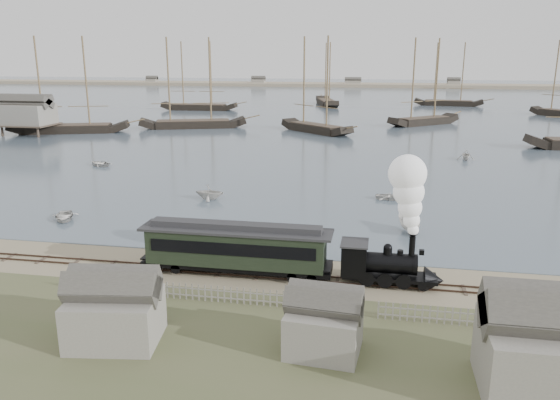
# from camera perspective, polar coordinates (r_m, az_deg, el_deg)

# --- Properties ---
(ground) EXTENTS (600.00, 600.00, 0.00)m
(ground) POSITION_cam_1_polar(r_m,az_deg,el_deg) (42.91, 3.54, -7.22)
(ground) COLOR gray
(ground) RESTS_ON ground
(harbor_water) EXTENTS (600.00, 336.00, 0.06)m
(harbor_water) POSITION_cam_1_polar(r_m,az_deg,el_deg) (210.15, 9.23, 10.38)
(harbor_water) COLOR #42505E
(harbor_water) RESTS_ON ground
(rail_track) EXTENTS (120.00, 1.80, 0.16)m
(rail_track) POSITION_cam_1_polar(r_m,az_deg,el_deg) (41.06, 3.20, -8.21)
(rail_track) COLOR #39281F
(rail_track) RESTS_ON ground
(picket_fence_west) EXTENTS (19.00, 0.10, 1.20)m
(picket_fence_west) POSITION_cam_1_polar(r_m,az_deg,el_deg) (37.93, -7.74, -10.44)
(picket_fence_west) COLOR gray
(picket_fence_west) RESTS_ON ground
(picket_fence_east) EXTENTS (15.00, 0.10, 1.20)m
(picket_fence_east) POSITION_cam_1_polar(r_m,az_deg,el_deg) (36.72, 22.25, -12.40)
(picket_fence_east) COLOR gray
(picket_fence_east) RESTS_ON ground
(shed_left) EXTENTS (5.00, 4.00, 4.10)m
(shed_left) POSITION_cam_1_polar(r_m,az_deg,el_deg) (34.27, -16.67, -13.91)
(shed_left) COLOR gray
(shed_left) RESTS_ON ground
(shed_mid) EXTENTS (4.00, 3.50, 3.60)m
(shed_mid) POSITION_cam_1_polar(r_m,az_deg,el_deg) (32.00, 4.54, -15.48)
(shed_mid) COLOR gray
(shed_mid) RESTS_ON ground
(shed_right) EXTENTS (6.00, 5.00, 5.10)m
(shed_right) POSITION_cam_1_polar(r_m,az_deg,el_deg) (31.36, 25.60, -17.75)
(shed_right) COLOR gray
(shed_right) RESTS_ON ground
(far_spit) EXTENTS (500.00, 20.00, 1.80)m
(far_spit) POSITION_cam_1_polar(r_m,az_deg,el_deg) (289.97, 9.63, 11.58)
(far_spit) COLOR tan
(far_spit) RESTS_ON ground
(locomotive) EXTENTS (7.37, 2.75, 9.19)m
(locomotive) POSITION_cam_1_polar(r_m,az_deg,el_deg) (39.39, 12.68, -3.06)
(locomotive) COLOR black
(locomotive) RESTS_ON ground
(passenger_coach) EXTENTS (14.49, 2.79, 3.52)m
(passenger_coach) POSITION_cam_1_polar(r_m,az_deg,el_deg) (41.28, -4.62, -4.86)
(passenger_coach) COLOR black
(passenger_coach) RESTS_ON ground
(beached_dinghy) EXTENTS (4.01, 4.73, 0.83)m
(beached_dinghy) POSITION_cam_1_polar(r_m,az_deg,el_deg) (44.72, -8.94, -5.87)
(beached_dinghy) COLOR silver
(beached_dinghy) RESTS_ON ground
(rowboat_0) EXTENTS (4.42, 3.94, 0.76)m
(rowboat_0) POSITION_cam_1_polar(r_m,az_deg,el_deg) (59.01, -21.63, -1.59)
(rowboat_0) COLOR silver
(rowboat_0) RESTS_ON harbor_water
(rowboat_1) EXTENTS (2.89, 3.35, 1.76)m
(rowboat_1) POSITION_cam_1_polar(r_m,az_deg,el_deg) (63.01, -7.37, 0.84)
(rowboat_1) COLOR silver
(rowboat_1) RESTS_ON harbor_water
(rowboat_2) EXTENTS (4.05, 2.45, 1.47)m
(rowboat_2) POSITION_cam_1_polar(r_m,az_deg,el_deg) (52.45, 13.26, -2.51)
(rowboat_2) COLOR silver
(rowboat_2) RESTS_ON harbor_water
(rowboat_3) EXTENTS (2.78, 3.64, 0.71)m
(rowboat_3) POSITION_cam_1_polar(r_m,az_deg,el_deg) (63.80, 11.48, 0.35)
(rowboat_3) COLOR silver
(rowboat_3) RESTS_ON harbor_water
(rowboat_6) EXTENTS (3.94, 4.44, 0.76)m
(rowboat_6) POSITION_cam_1_polar(r_m,az_deg,el_deg) (86.11, -18.33, 3.68)
(rowboat_6) COLOR silver
(rowboat_6) RESTS_ON harbor_water
(rowboat_7) EXTENTS (3.30, 2.91, 1.63)m
(rowboat_7) POSITION_cam_1_polar(r_m,az_deg,el_deg) (91.09, 18.86, 4.50)
(rowboat_7) COLOR silver
(rowboat_7) RESTS_ON harbor_water
(schooner_0) EXTENTS (24.99, 12.97, 20.00)m
(schooner_0) POSITION_cam_1_polar(r_m,az_deg,el_deg) (124.44, -21.53, 11.14)
(schooner_0) COLOR black
(schooner_0) RESTS_ON harbor_water
(schooner_1) EXTENTS (24.25, 12.86, 20.00)m
(schooner_1) POSITION_cam_1_polar(r_m,az_deg,el_deg) (125.55, -9.23, 12.00)
(schooner_1) COLOR black
(schooner_1) RESTS_ON harbor_water
(schooner_2) EXTENTS (17.18, 16.01, 20.00)m
(schooner_2) POSITION_cam_1_polar(r_m,az_deg,el_deg) (116.76, 3.84, 11.94)
(schooner_2) COLOR black
(schooner_2) RESTS_ON harbor_water
(schooner_3) EXTENTS (17.63, 16.12, 20.00)m
(schooner_3) POSITION_cam_1_polar(r_m,az_deg,el_deg) (134.04, 15.04, 11.86)
(schooner_3) COLOR black
(schooner_3) RESTS_ON harbor_water
(schooner_6) EXTENTS (22.80, 6.20, 20.00)m
(schooner_6) POSITION_cam_1_polar(r_m,az_deg,el_deg) (166.58, -8.56, 12.71)
(schooner_6) COLOR black
(schooner_6) RESTS_ON harbor_water
(schooner_7) EXTENTS (10.52, 23.07, 20.00)m
(schooner_7) POSITION_cam_1_polar(r_m,az_deg,el_deg) (181.61, 4.98, 12.99)
(schooner_7) COLOR black
(schooner_7) RESTS_ON harbor_water
(schooner_8) EXTENTS (21.96, 7.77, 20.00)m
(schooner_8) POSITION_cam_1_polar(r_m,az_deg,el_deg) (187.06, 17.40, 12.44)
(schooner_8) COLOR black
(schooner_8) RESTS_ON harbor_water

